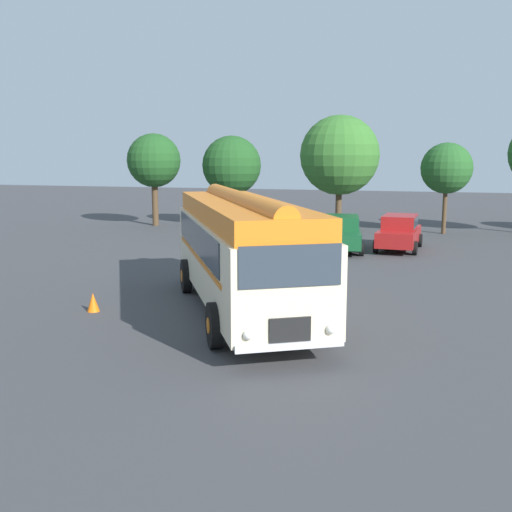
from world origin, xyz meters
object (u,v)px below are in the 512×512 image
at_px(car_near_left, 235,226).
at_px(traffic_cone, 93,302).
at_px(car_mid_left, 281,230).
at_px(car_mid_right, 342,233).
at_px(car_far_right, 399,232).
at_px(vintage_bus, 242,248).

distance_m(car_near_left, traffic_cone, 14.30).
relative_size(car_mid_left, traffic_cone, 7.90).
bearing_deg(car_near_left, car_mid_left, -15.75).
xyz_separation_m(car_mid_right, traffic_cone, (-5.44, -13.14, -0.57)).
bearing_deg(traffic_cone, car_mid_right, 67.52).
distance_m(car_near_left, car_mid_right, 5.81).
bearing_deg(car_far_right, car_mid_right, -157.26).
bearing_deg(car_mid_left, car_far_right, 6.90).
relative_size(car_near_left, car_far_right, 1.00).
distance_m(car_mid_left, traffic_cone, 13.76).
height_order(vintage_bus, traffic_cone, vintage_bus).
xyz_separation_m(car_near_left, car_mid_right, (5.70, -1.15, 0.00)).
bearing_deg(car_far_right, vintage_bus, -106.38).
xyz_separation_m(vintage_bus, car_mid_right, (1.25, 11.97, -1.05)).
relative_size(vintage_bus, car_mid_right, 2.28).
height_order(car_mid_left, car_mid_right, same).
bearing_deg(traffic_cone, vintage_bus, 15.51).
bearing_deg(car_near_left, vintage_bus, -71.27).
relative_size(car_mid_right, car_far_right, 1.02).
bearing_deg(car_mid_left, car_near_left, 164.25).
bearing_deg(vintage_bus, car_far_right, 73.62).
bearing_deg(car_mid_right, car_near_left, 168.59).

